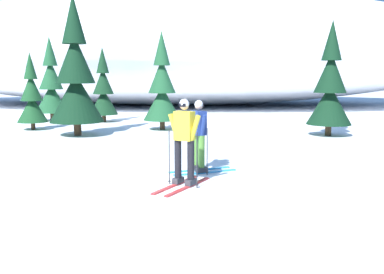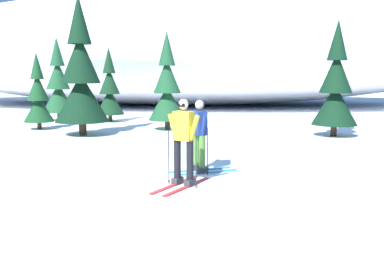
{
  "view_description": "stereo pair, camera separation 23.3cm",
  "coord_description": "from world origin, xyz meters",
  "px_view_note": "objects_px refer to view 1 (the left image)",
  "views": [
    {
      "loc": [
        2.27,
        -9.57,
        2.33
      ],
      "look_at": [
        1.49,
        -0.1,
        0.95
      ],
      "focal_mm": 39.97,
      "sensor_mm": 36.0,
      "label": 1
    },
    {
      "loc": [
        2.5,
        -9.54,
        2.33
      ],
      "look_at": [
        1.49,
        -0.1,
        0.95
      ],
      "focal_mm": 39.97,
      "sensor_mm": 36.0,
      "label": 2
    }
  ],
  "objects_px": {
    "pine_tree_center_right": "(76,77)",
    "pine_tree_far_right": "(330,88)",
    "pine_tree_center_left": "(103,91)",
    "pine_tree_right": "(162,89)",
    "pine_tree_far_left": "(51,86)",
    "pine_tree_left": "(32,98)",
    "skier_yellow_jacket": "(184,141)",
    "skier_navy_jacket": "(199,135)"
  },
  "relations": [
    {
      "from": "pine_tree_far_left",
      "to": "pine_tree_right",
      "type": "xyz_separation_m",
      "value": [
        6.19,
        -3.16,
        -0.04
      ]
    },
    {
      "from": "skier_yellow_jacket",
      "to": "pine_tree_right",
      "type": "relative_size",
      "value": 0.44
    },
    {
      "from": "skier_navy_jacket",
      "to": "pine_tree_right",
      "type": "relative_size",
      "value": 0.42
    },
    {
      "from": "pine_tree_far_left",
      "to": "pine_tree_right",
      "type": "relative_size",
      "value": 1.02
    },
    {
      "from": "skier_navy_jacket",
      "to": "pine_tree_left",
      "type": "bearing_deg",
      "value": 135.56
    },
    {
      "from": "pine_tree_far_left",
      "to": "pine_tree_right",
      "type": "height_order",
      "value": "pine_tree_far_left"
    },
    {
      "from": "pine_tree_center_left",
      "to": "pine_tree_left",
      "type": "bearing_deg",
      "value": -123.19
    },
    {
      "from": "pine_tree_left",
      "to": "pine_tree_far_right",
      "type": "distance_m",
      "value": 12.27
    },
    {
      "from": "pine_tree_far_left",
      "to": "pine_tree_right",
      "type": "bearing_deg",
      "value": -27.0
    },
    {
      "from": "pine_tree_center_left",
      "to": "pine_tree_right",
      "type": "relative_size",
      "value": 0.89
    },
    {
      "from": "pine_tree_center_left",
      "to": "pine_tree_center_right",
      "type": "relative_size",
      "value": 0.69
    },
    {
      "from": "pine_tree_far_left",
      "to": "pine_tree_left",
      "type": "distance_m",
      "value": 3.7
    },
    {
      "from": "pine_tree_right",
      "to": "pine_tree_far_right",
      "type": "relative_size",
      "value": 0.95
    },
    {
      "from": "skier_navy_jacket",
      "to": "pine_tree_far_left",
      "type": "distance_m",
      "value": 13.92
    },
    {
      "from": "pine_tree_center_left",
      "to": "pine_tree_right",
      "type": "height_order",
      "value": "pine_tree_right"
    },
    {
      "from": "skier_navy_jacket",
      "to": "pine_tree_center_right",
      "type": "xyz_separation_m",
      "value": [
        -5.12,
        5.92,
        1.32
      ]
    },
    {
      "from": "pine_tree_center_left",
      "to": "pine_tree_right",
      "type": "xyz_separation_m",
      "value": [
        3.39,
        -2.83,
        0.2
      ]
    },
    {
      "from": "skier_navy_jacket",
      "to": "pine_tree_left",
      "type": "xyz_separation_m",
      "value": [
        -7.66,
        7.51,
        0.46
      ]
    },
    {
      "from": "skier_yellow_jacket",
      "to": "pine_tree_center_left",
      "type": "distance_m",
      "value": 13.2
    },
    {
      "from": "pine_tree_center_left",
      "to": "pine_tree_far_right",
      "type": "bearing_deg",
      "value": -22.3
    },
    {
      "from": "skier_navy_jacket",
      "to": "pine_tree_right",
      "type": "bearing_deg",
      "value": 104.82
    },
    {
      "from": "pine_tree_far_left",
      "to": "pine_tree_center_left",
      "type": "height_order",
      "value": "pine_tree_far_left"
    },
    {
      "from": "skier_yellow_jacket",
      "to": "pine_tree_far_right",
      "type": "xyz_separation_m",
      "value": [
        4.81,
        7.96,
        0.88
      ]
    },
    {
      "from": "pine_tree_center_right",
      "to": "pine_tree_far_right",
      "type": "bearing_deg",
      "value": 4.47
    },
    {
      "from": "pine_tree_center_right",
      "to": "pine_tree_far_right",
      "type": "xyz_separation_m",
      "value": [
        9.7,
        0.76,
        -0.4
      ]
    },
    {
      "from": "skier_yellow_jacket",
      "to": "pine_tree_center_left",
      "type": "bearing_deg",
      "value": 113.53
    },
    {
      "from": "pine_tree_far_left",
      "to": "pine_tree_right",
      "type": "distance_m",
      "value": 6.95
    },
    {
      "from": "skier_yellow_jacket",
      "to": "pine_tree_far_right",
      "type": "height_order",
      "value": "pine_tree_far_right"
    },
    {
      "from": "skier_yellow_jacket",
      "to": "pine_tree_center_right",
      "type": "bearing_deg",
      "value": 124.17
    },
    {
      "from": "skier_navy_jacket",
      "to": "pine_tree_center_right",
      "type": "distance_m",
      "value": 7.94
    },
    {
      "from": "skier_navy_jacket",
      "to": "pine_tree_far_right",
      "type": "bearing_deg",
      "value": 55.58
    },
    {
      "from": "skier_yellow_jacket",
      "to": "pine_tree_right",
      "type": "bearing_deg",
      "value": 101.47
    },
    {
      "from": "pine_tree_center_right",
      "to": "pine_tree_left",
      "type": "bearing_deg",
      "value": 147.88
    },
    {
      "from": "skier_yellow_jacket",
      "to": "pine_tree_far_left",
      "type": "relative_size",
      "value": 0.43
    },
    {
      "from": "pine_tree_left",
      "to": "skier_yellow_jacket",
      "type": "bearing_deg",
      "value": -49.83
    },
    {
      "from": "pine_tree_far_left",
      "to": "pine_tree_center_left",
      "type": "relative_size",
      "value": 1.16
    },
    {
      "from": "pine_tree_center_left",
      "to": "pine_tree_right",
      "type": "distance_m",
      "value": 4.42
    },
    {
      "from": "pine_tree_far_right",
      "to": "pine_tree_center_left",
      "type": "bearing_deg",
      "value": 157.7
    },
    {
      "from": "pine_tree_far_left",
      "to": "pine_tree_center_left",
      "type": "distance_m",
      "value": 2.84
    },
    {
      "from": "skier_yellow_jacket",
      "to": "skier_navy_jacket",
      "type": "relative_size",
      "value": 1.06
    },
    {
      "from": "skier_navy_jacket",
      "to": "pine_tree_far_left",
      "type": "relative_size",
      "value": 0.41
    },
    {
      "from": "pine_tree_left",
      "to": "skier_navy_jacket",
      "type": "bearing_deg",
      "value": -44.44
    }
  ]
}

